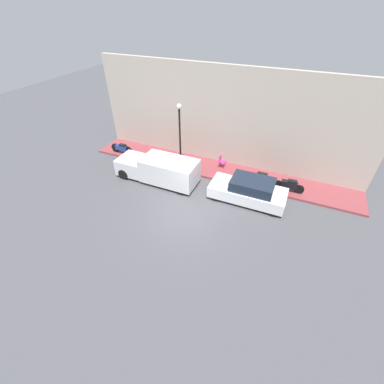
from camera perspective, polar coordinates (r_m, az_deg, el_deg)
name	(u,v)px	position (r m, az deg, el deg)	size (l,w,h in m)	color
ground_plane	(186,215)	(14.10, -1.26, -5.17)	(60.00, 60.00, 0.00)	#47474C
sidewalk	(216,170)	(17.72, 5.43, 4.95)	(2.32, 18.23, 0.14)	brown
building_facade	(226,119)	(17.41, 7.54, 15.88)	(0.30, 18.23, 6.45)	#B2A899
parked_car	(249,191)	(15.02, 12.48, 0.32)	(1.80, 4.31, 1.45)	silver
delivery_van	(158,169)	(16.41, -7.50, 5.13)	(1.82, 5.31, 1.65)	silver
motorcycle_black	(289,185)	(16.39, 20.80, 1.46)	(0.30, 1.77, 0.78)	black
motorcycle_red	(259,177)	(16.53, 14.73, 3.16)	(0.30, 2.09, 0.76)	#B21E1E
motorcycle_blue	(122,148)	(19.98, -15.34, 9.38)	(0.30, 1.79, 0.76)	navy
streetlamp	(180,129)	(16.46, -2.74, 13.79)	(0.31, 0.31, 4.39)	black
cafe_chair	(222,160)	(17.66, 6.59, 6.99)	(0.40, 0.40, 0.89)	#D8338C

